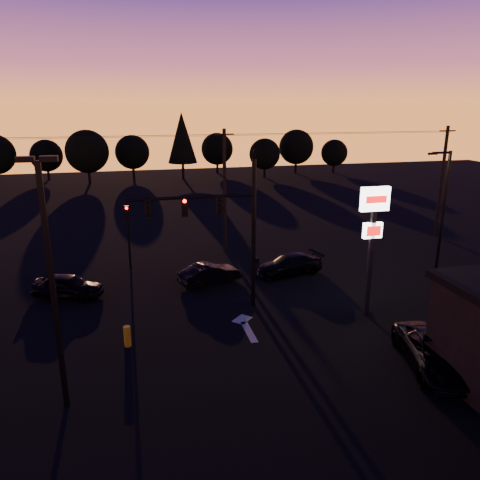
% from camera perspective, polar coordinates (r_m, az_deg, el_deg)
% --- Properties ---
extents(ground, '(120.00, 120.00, 0.00)m').
position_cam_1_polar(ground, '(22.29, 0.49, -12.43)').
color(ground, black).
rests_on(ground, ground).
extents(lane_arrow, '(1.20, 3.10, 0.01)m').
position_cam_1_polar(lane_arrow, '(23.83, 0.70, -10.40)').
color(lane_arrow, beige).
rests_on(lane_arrow, ground).
extents(traffic_signal_mast, '(6.79, 0.52, 8.58)m').
position_cam_1_polar(traffic_signal_mast, '(24.11, -1.99, 2.44)').
color(traffic_signal_mast, black).
rests_on(traffic_signal_mast, ground).
extents(secondary_signal, '(0.30, 0.31, 4.35)m').
position_cam_1_polar(secondary_signal, '(31.44, -13.51, 1.42)').
color(secondary_signal, black).
rests_on(secondary_signal, ground).
extents(parking_lot_light, '(1.25, 0.30, 9.14)m').
position_cam_1_polar(parking_lot_light, '(17.09, -22.08, -3.57)').
color(parking_lot_light, black).
rests_on(parking_lot_light, ground).
extents(pylon_sign, '(1.50, 0.28, 6.80)m').
position_cam_1_polar(pylon_sign, '(24.27, 15.91, 1.85)').
color(pylon_sign, black).
rests_on(pylon_sign, ground).
extents(streetlight, '(1.55, 0.35, 8.00)m').
position_cam_1_polar(streetlight, '(31.38, 23.40, 3.42)').
color(streetlight, black).
rests_on(streetlight, ground).
extents(utility_pole_1, '(1.40, 0.26, 9.00)m').
position_cam_1_polar(utility_pole_1, '(34.18, -1.88, 6.03)').
color(utility_pole_1, black).
rests_on(utility_pole_1, ground).
extents(utility_pole_2, '(1.40, 0.26, 9.00)m').
position_cam_1_polar(utility_pole_2, '(41.64, 23.35, 6.59)').
color(utility_pole_2, black).
rests_on(utility_pole_2, ground).
extents(power_wires, '(36.00, 1.22, 0.07)m').
position_cam_1_polar(power_wires, '(33.69, -1.94, 12.70)').
color(power_wires, black).
rests_on(power_wires, ground).
extents(bollard, '(0.33, 0.33, 0.98)m').
position_cam_1_polar(bollard, '(22.42, -13.57, -11.34)').
color(bollard, gold).
rests_on(bollard, ground).
extents(tree_1, '(4.54, 4.54, 5.71)m').
position_cam_1_polar(tree_1, '(73.19, -22.54, 9.47)').
color(tree_1, black).
rests_on(tree_1, ground).
extents(tree_2, '(5.77, 5.78, 7.26)m').
position_cam_1_polar(tree_2, '(67.46, -18.15, 10.21)').
color(tree_2, black).
rests_on(tree_2, ground).
extents(tree_3, '(4.95, 4.95, 6.22)m').
position_cam_1_polar(tree_3, '(71.29, -12.99, 10.39)').
color(tree_3, black).
rests_on(tree_3, ground).
extents(tree_4, '(4.18, 4.18, 9.50)m').
position_cam_1_polar(tree_4, '(68.55, -7.09, 12.28)').
color(tree_4, black).
rests_on(tree_4, ground).
extents(tree_5, '(4.95, 4.95, 6.22)m').
position_cam_1_polar(tree_5, '(74.55, -2.81, 11.03)').
color(tree_5, black).
rests_on(tree_5, ground).
extents(tree_6, '(4.54, 4.54, 5.71)m').
position_cam_1_polar(tree_6, '(70.17, 3.03, 10.43)').
color(tree_6, black).
rests_on(tree_6, ground).
extents(tree_7, '(5.36, 5.36, 6.74)m').
position_cam_1_polar(tree_7, '(74.82, 6.87, 11.19)').
color(tree_7, black).
rests_on(tree_7, ground).
extents(tree_8, '(4.12, 4.12, 5.19)m').
position_cam_1_polar(tree_8, '(76.27, 11.42, 10.38)').
color(tree_8, black).
rests_on(tree_8, ground).
extents(car_left, '(4.28, 2.89, 1.35)m').
position_cam_1_polar(car_left, '(28.59, -20.26, -5.29)').
color(car_left, black).
rests_on(car_left, ground).
extents(car_mid, '(4.03, 2.44, 1.26)m').
position_cam_1_polar(car_mid, '(28.92, -3.73, -4.11)').
color(car_mid, black).
rests_on(car_mid, ground).
extents(car_right, '(4.68, 2.63, 1.28)m').
position_cam_1_polar(car_right, '(30.55, 6.07, -3.00)').
color(car_right, black).
rests_on(car_right, ground).
extents(suv_parked, '(3.46, 5.49, 1.41)m').
position_cam_1_polar(suv_parked, '(21.72, 22.71, -12.54)').
color(suv_parked, black).
rests_on(suv_parked, ground).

